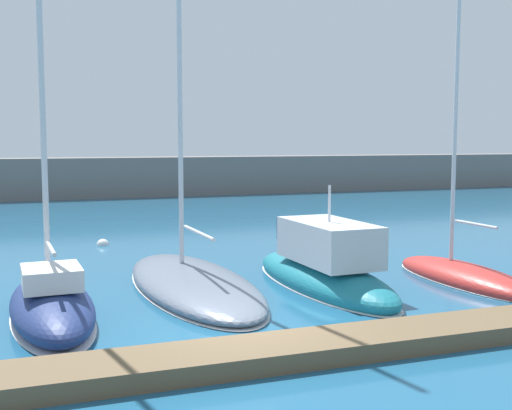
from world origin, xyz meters
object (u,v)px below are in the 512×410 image
at_px(motorboat_teal_fourth, 323,270).
at_px(sailboat_slate_third, 192,280).
at_px(sailboat_navy_second, 51,302).
at_px(mooring_buoy_white, 103,245).
at_px(sailboat_red_fifth, 464,276).

bearing_deg(motorboat_teal_fourth, sailboat_slate_third, 72.74).
xyz_separation_m(sailboat_navy_second, mooring_buoy_white, (2.45, 11.06, -0.45)).
relative_size(motorboat_teal_fourth, mooring_buoy_white, 15.06).
height_order(sailboat_navy_second, mooring_buoy_white, sailboat_navy_second).
xyz_separation_m(sailboat_red_fifth, mooring_buoy_white, (-9.84, 10.93, -0.19)).
bearing_deg(sailboat_slate_third, mooring_buoy_white, 8.17).
height_order(sailboat_navy_second, sailboat_slate_third, sailboat_slate_third).
relative_size(sailboat_slate_third, mooring_buoy_white, 33.21).
xyz_separation_m(sailboat_slate_third, mooring_buoy_white, (-1.62, 9.00, -0.26)).
bearing_deg(sailboat_slate_third, motorboat_teal_fourth, -106.99).
bearing_deg(mooring_buoy_white, motorboat_teal_fourth, -61.54).
relative_size(sailboat_slate_third, motorboat_teal_fourth, 2.21).
height_order(sailboat_navy_second, sailboat_red_fifth, sailboat_navy_second).
xyz_separation_m(sailboat_navy_second, sailboat_red_fifth, (12.29, 0.12, -0.27)).
relative_size(sailboat_navy_second, sailboat_slate_third, 0.73).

